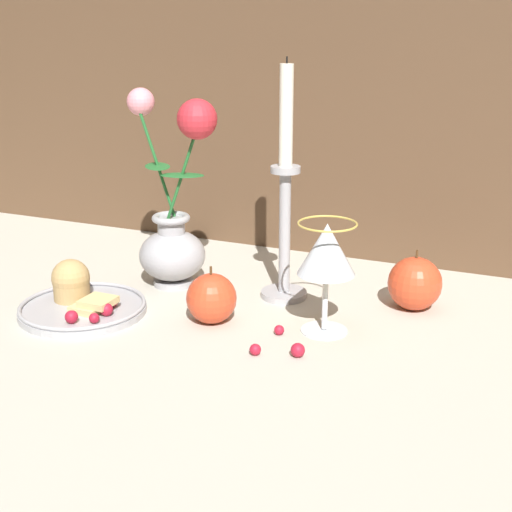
# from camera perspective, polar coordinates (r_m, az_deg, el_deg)

# --- Properties ---
(ground_plane) EXTENTS (2.40, 2.40, 0.00)m
(ground_plane) POSITION_cam_1_polar(r_m,az_deg,el_deg) (1.08, -2.70, -4.61)
(ground_plane) COLOR #B7B2A3
(ground_plane) RESTS_ON ground
(vase) EXTENTS (0.16, 0.11, 0.32)m
(vase) POSITION_cam_1_polar(r_m,az_deg,el_deg) (1.16, -6.58, 2.60)
(vase) COLOR #A3A3A8
(vase) RESTS_ON ground_plane
(plate_with_pastries) EXTENTS (0.19, 0.19, 0.07)m
(plate_with_pastries) POSITION_cam_1_polar(r_m,az_deg,el_deg) (1.11, -13.92, -3.37)
(plate_with_pastries) COLOR #A3A3A8
(plate_with_pastries) RESTS_ON ground_plane
(wine_glass) EXTENTS (0.08, 0.08, 0.16)m
(wine_glass) POSITION_cam_1_polar(r_m,az_deg,el_deg) (0.98, 5.60, 0.17)
(wine_glass) COLOR silver
(wine_glass) RESTS_ON ground_plane
(candlestick) EXTENTS (0.07, 0.07, 0.37)m
(candlestick) POSITION_cam_1_polar(r_m,az_deg,el_deg) (1.09, 2.33, 3.89)
(candlestick) COLOR #A3A3A8
(candlestick) RESTS_ON ground_plane
(apple_beside_vase) EXTENTS (0.07, 0.07, 0.09)m
(apple_beside_vase) POSITION_cam_1_polar(r_m,az_deg,el_deg) (1.03, -3.73, -3.38)
(apple_beside_vase) COLOR #D14223
(apple_beside_vase) RESTS_ON ground_plane
(apple_near_glass) EXTENTS (0.08, 0.08, 0.09)m
(apple_near_glass) POSITION_cam_1_polar(r_m,az_deg,el_deg) (1.10, 12.59, -2.16)
(apple_near_glass) COLOR #D14223
(apple_near_glass) RESTS_ON ground_plane
(berry_near_plate) EXTENTS (0.02, 0.02, 0.02)m
(berry_near_plate) POSITION_cam_1_polar(r_m,az_deg,el_deg) (0.94, 3.36, -7.53)
(berry_near_plate) COLOR #AD192D
(berry_near_plate) RESTS_ON ground_plane
(berry_front_center) EXTENTS (0.01, 0.01, 0.01)m
(berry_front_center) POSITION_cam_1_polar(r_m,az_deg,el_deg) (1.00, 1.86, -5.94)
(berry_front_center) COLOR #AD192D
(berry_front_center) RESTS_ON ground_plane
(berry_by_glass_stem) EXTENTS (0.02, 0.02, 0.02)m
(berry_by_glass_stem) POSITION_cam_1_polar(r_m,az_deg,el_deg) (0.94, -0.06, -7.49)
(berry_by_glass_stem) COLOR #AD192D
(berry_by_glass_stem) RESTS_ON ground_plane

